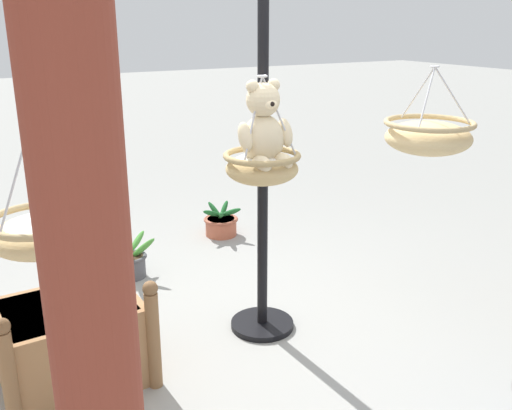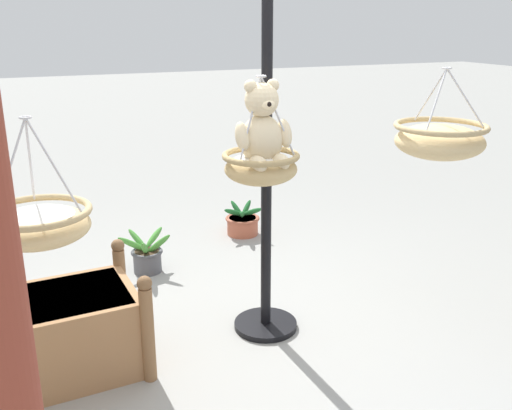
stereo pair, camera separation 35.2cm
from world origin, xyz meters
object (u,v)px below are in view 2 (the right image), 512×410
hanging_basket_left_high (440,139)px  display_pole_central (266,226)px  teddy_bear (263,130)px  wooden_planter_box (71,329)px  hanging_basket_with_teddy (261,166)px  potted_plant_small_succulent (243,223)px  potted_plant_flowering_red (147,256)px  hanging_basket_right_low (39,224)px

hanging_basket_left_high → display_pole_central: bearing=-19.2°
teddy_bear → wooden_planter_box: bearing=-14.2°
teddy_bear → hanging_basket_with_teddy: bearing=-90.0°
display_pole_central → potted_plant_small_succulent: bearing=-107.0°
wooden_planter_box → potted_plant_small_succulent: 2.54m
display_pole_central → potted_plant_small_succulent: size_ratio=6.01×
teddy_bear → potted_plant_small_succulent: bearing=-108.7°
teddy_bear → potted_plant_flowering_red: 2.06m
teddy_bear → potted_plant_flowering_red: (0.40, -1.53, -1.32)m
teddy_bear → hanging_basket_right_low: size_ratio=0.76×
hanging_basket_right_low → potted_plant_small_succulent: size_ratio=1.63×
hanging_basket_left_high → potted_plant_small_succulent: 2.51m
potted_plant_small_succulent → teddy_bear: bearing=71.3°
hanging_basket_with_teddy → potted_plant_flowering_red: size_ratio=1.40×
display_pole_central → wooden_planter_box: (1.29, -0.01, -0.48)m
hanging_basket_right_low → potted_plant_flowering_red: (-0.86, -1.54, -0.93)m
teddy_bear → hanging_basket_right_low: bearing=0.4°
hanging_basket_left_high → hanging_basket_with_teddy: bearing=-5.6°
hanging_basket_left_high → potted_plant_small_succulent: bearing=-76.2°
hanging_basket_right_low → wooden_planter_box: (-0.11, -0.30, -0.80)m
hanging_basket_left_high → potted_plant_flowering_red: 2.58m
wooden_planter_box → potted_plant_flowering_red: (-0.75, -1.24, -0.13)m
teddy_bear → wooden_planter_box: 1.67m
teddy_bear → wooden_planter_box: (1.14, -0.29, -1.18)m
teddy_bear → hanging_basket_right_low: 1.32m
hanging_basket_left_high → potted_plant_small_succulent: hanging_basket_left_high is taller
hanging_basket_with_teddy → wooden_planter_box: (1.14, -0.26, -0.97)m
hanging_basket_with_teddy → hanging_basket_right_low: bearing=1.5°
hanging_basket_left_high → potted_plant_flowering_red: (1.61, -1.62, -1.18)m
display_pole_central → hanging_basket_with_teddy: 0.56m
display_pole_central → potted_plant_small_succulent: 1.95m
hanging_basket_with_teddy → hanging_basket_right_low: (1.26, 0.03, -0.17)m
hanging_basket_right_low → potted_plant_small_succulent: (-1.95, -2.05, -0.95)m
teddy_bear → display_pole_central: bearing=-118.7°
hanging_basket_with_teddy → hanging_basket_left_high: size_ratio=1.06×
hanging_basket_with_teddy → hanging_basket_left_high: bearing=174.4°
hanging_basket_right_low → wooden_planter_box: size_ratio=0.73×
potted_plant_flowering_red → hanging_basket_with_teddy: bearing=104.8°
display_pole_central → hanging_basket_left_high: size_ratio=4.09×
wooden_planter_box → hanging_basket_left_high: bearing=170.7°
potted_plant_flowering_red → hanging_basket_right_low: bearing=60.7°
display_pole_central → hanging_basket_right_low: display_pole_central is taller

